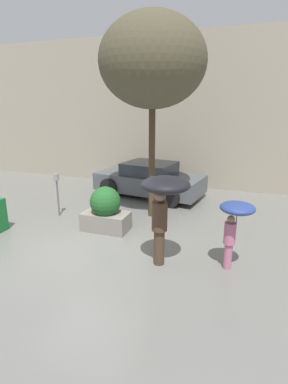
{
  "coord_description": "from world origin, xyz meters",
  "views": [
    {
      "loc": [
        3.43,
        -5.75,
        3.33
      ],
      "look_at": [
        0.88,
        1.6,
        1.05
      ],
      "focal_mm": 28.0,
      "sensor_mm": 36.0,
      "label": 1
    }
  ],
  "objects": [
    {
      "name": "street_tree",
      "position": [
        0.78,
        2.61,
        4.43
      ],
      "size": [
        2.94,
        2.94,
        5.7
      ],
      "color": "#423323",
      "rests_on": "ground"
    },
    {
      "name": "parked_car_near",
      "position": [
        0.05,
        4.63,
        0.61
      ],
      "size": [
        4.18,
        2.48,
        1.27
      ],
      "rotation": [
        0.0,
        0.0,
        1.41
      ],
      "color": "#4C5156",
      "rests_on": "ground"
    },
    {
      "name": "person_adult",
      "position": [
        1.92,
        -0.19,
        1.55
      ],
      "size": [
        0.98,
        0.98,
        1.96
      ],
      "rotation": [
        0.0,
        0.0,
        -0.45
      ],
      "color": "#473323",
      "rests_on": "ground"
    },
    {
      "name": "person_child",
      "position": [
        3.32,
        0.12,
        1.15
      ],
      "size": [
        0.69,
        0.69,
        1.48
      ],
      "rotation": [
        0.0,
        0.0,
        -0.22
      ],
      "color": "#B76684",
      "rests_on": "ground"
    },
    {
      "name": "planter_box",
      "position": [
        -0.07,
        1.15,
        0.56
      ],
      "size": [
        1.26,
        0.83,
        1.22
      ],
      "color": "gray",
      "rests_on": "ground"
    },
    {
      "name": "ground_plane",
      "position": [
        0.0,
        0.0,
        0.0
      ],
      "size": [
        40.0,
        40.0,
        0.0
      ],
      "primitive_type": "plane",
      "color": "slate"
    },
    {
      "name": "parking_meter",
      "position": [
        -1.94,
        1.66,
        0.95
      ],
      "size": [
        0.14,
        0.14,
        1.33
      ],
      "color": "#595B60",
      "rests_on": "ground"
    },
    {
      "name": "building_facade",
      "position": [
        0.0,
        6.5,
        3.0
      ],
      "size": [
        18.0,
        0.3,
        6.0
      ],
      "color": "#9E937F",
      "rests_on": "ground"
    }
  ]
}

